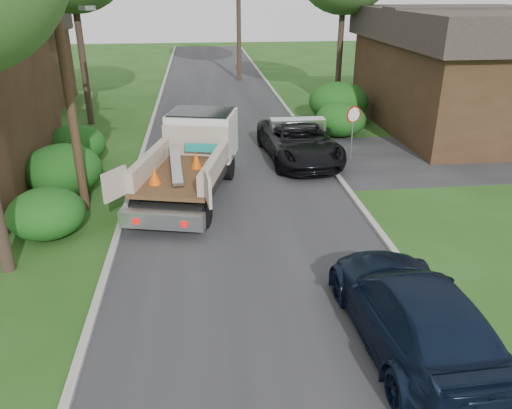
{
  "coord_description": "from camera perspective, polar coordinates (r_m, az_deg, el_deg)",
  "views": [
    {
      "loc": [
        -1.37,
        -11.54,
        7.2
      ],
      "look_at": [
        0.17,
        1.96,
        1.2
      ],
      "focal_mm": 35.0,
      "sensor_mm": 36.0,
      "label": 1
    }
  ],
  "objects": [
    {
      "name": "hedge_left_a",
      "position": [
        16.62,
        -22.83,
        -0.94
      ],
      "size": [
        2.34,
        2.34,
        1.53
      ],
      "primitive_type": "ellipsoid",
      "color": "#104814",
      "rests_on": "ground"
    },
    {
      "name": "road",
      "position": [
        22.75,
        -2.74,
        5.35
      ],
      "size": [
        8.0,
        90.0,
        0.02
      ],
      "primitive_type": "cube",
      "color": "#28282B",
      "rests_on": "ground"
    },
    {
      "name": "side_street",
      "position": [
        25.54,
        25.5,
        5.1
      ],
      "size": [
        16.0,
        7.0,
        0.02
      ],
      "primitive_type": "cube",
      "color": "#28282B",
      "rests_on": "ground"
    },
    {
      "name": "curb_right",
      "position": [
        23.34,
        7.4,
        5.8
      ],
      "size": [
        0.2,
        90.0,
        0.12
      ],
      "primitive_type": "cube",
      "color": "#9E9E99",
      "rests_on": "ground"
    },
    {
      "name": "navy_suv",
      "position": [
        11.33,
        17.53,
        -11.6
      ],
      "size": [
        2.57,
        5.9,
        1.69
      ],
      "primitive_type": "imported",
      "rotation": [
        0.0,
        0.0,
        3.18
      ],
      "color": "black",
      "rests_on": "ground"
    },
    {
      "name": "hedge_right_a",
      "position": [
        26.35,
        9.62,
        9.53
      ],
      "size": [
        2.6,
        2.6,
        1.7
      ],
      "primitive_type": "ellipsoid",
      "color": "#104814",
      "rests_on": "ground"
    },
    {
      "name": "curb_left",
      "position": [
        22.86,
        -13.08,
        4.98
      ],
      "size": [
        0.2,
        90.0,
        0.12
      ],
      "primitive_type": "cube",
      "color": "#9E9E99",
      "rests_on": "ground"
    },
    {
      "name": "hedge_left_c",
      "position": [
        23.11,
        -19.96,
        6.42
      ],
      "size": [
        2.6,
        2.6,
        1.7
      ],
      "primitive_type": "ellipsoid",
      "color": "#104814",
      "rests_on": "ground"
    },
    {
      "name": "house_left_far",
      "position": [
        35.91,
        -27.15,
        14.68
      ],
      "size": [
        7.56,
        7.56,
        6.0
      ],
      "color": "#372516",
      "rests_on": "ground"
    },
    {
      "name": "utility_pole",
      "position": [
        17.15,
        -21.13,
        15.52
      ],
      "size": [
        2.42,
        1.25,
        10.0
      ],
      "color": "#382619",
      "rests_on": "ground"
    },
    {
      "name": "stop_sign",
      "position": [
        22.24,
        11.03,
        9.26
      ],
      "size": [
        0.71,
        0.32,
        2.48
      ],
      "color": "slate",
      "rests_on": "ground"
    },
    {
      "name": "flatbed_truck",
      "position": [
        19.1,
        -7.0,
        6.12
      ],
      "size": [
        4.52,
        7.53,
        2.67
      ],
      "rotation": [
        0.0,
        0.0,
        -0.24
      ],
      "color": "black",
      "rests_on": "ground"
    },
    {
      "name": "black_pickup",
      "position": [
        22.38,
        4.93,
        7.26
      ],
      "size": [
        3.26,
        6.35,
        1.72
      ],
      "primitive_type": "imported",
      "rotation": [
        0.0,
        0.0,
        0.07
      ],
      "color": "black",
      "rests_on": "ground"
    },
    {
      "name": "house_right",
      "position": [
        29.58,
        23.37,
        14.1
      ],
      "size": [
        9.72,
        12.96,
        6.2
      ],
      "rotation": [
        0.0,
        0.0,
        1.57
      ],
      "color": "#372516",
      "rests_on": "ground"
    },
    {
      "name": "hedge_left_b",
      "position": [
        19.78,
        -21.22,
        3.69
      ],
      "size": [
        2.86,
        2.86,
        1.87
      ],
      "primitive_type": "ellipsoid",
      "color": "#104814",
      "rests_on": "ground"
    },
    {
      "name": "ground",
      "position": [
        13.67,
        0.22,
        -7.96
      ],
      "size": [
        120.0,
        120.0,
        0.0
      ],
      "primitive_type": "plane",
      "color": "#1F4814",
      "rests_on": "ground"
    },
    {
      "name": "hedge_right_b",
      "position": [
        29.29,
        9.42,
        11.48
      ],
      "size": [
        3.38,
        3.38,
        2.21
      ],
      "primitive_type": "ellipsoid",
      "color": "#104814",
      "rests_on": "ground"
    }
  ]
}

